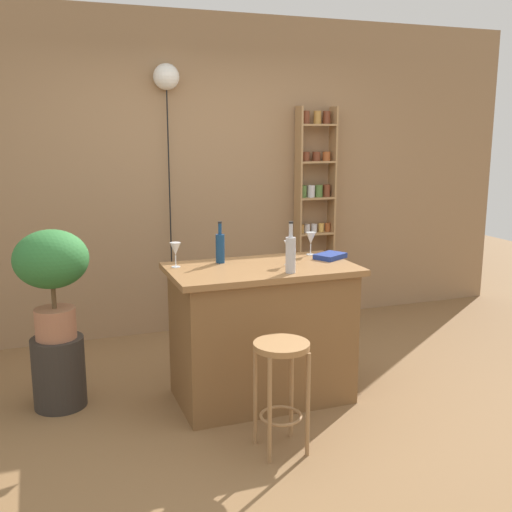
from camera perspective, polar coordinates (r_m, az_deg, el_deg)
name	(u,v)px	position (r m, az deg, el deg)	size (l,w,h in m)	color
ground	(278,415)	(4.04, 2.09, -14.76)	(12.00, 12.00, 0.00)	brown
back_wall	(197,176)	(5.48, -5.58, 7.49)	(6.40, 0.10, 2.80)	#997551
kitchen_counter	(262,332)	(4.12, 0.55, -7.21)	(1.23, 0.69, 0.92)	brown
bar_stool	(281,371)	(3.46, 2.40, -10.80)	(0.32, 0.32, 0.65)	#997047
spice_shelf	(315,211)	(5.76, 5.56, 4.22)	(0.37, 0.15, 2.02)	#A87F51
plant_stool	(59,372)	(4.27, -18.05, -10.35)	(0.34, 0.34, 0.47)	#2D2823
potted_plant	(52,269)	(4.07, -18.68, -1.18)	(0.47, 0.43, 0.72)	#A86B4C
bottle_olive_oil	(291,254)	(3.79, 3.27, 0.23)	(0.06, 0.06, 0.33)	#B2B2B7
bottle_vinegar	(220,247)	(4.08, -3.40, 0.82)	(0.06, 0.06, 0.28)	navy
wine_glass_left	(175,250)	(3.98, -7.60, 0.60)	(0.07, 0.07, 0.16)	silver
wine_glass_center	(289,248)	(4.01, 3.15, 0.79)	(0.07, 0.07, 0.16)	silver
wine_glass_right	(311,239)	(4.36, 5.18, 1.63)	(0.07, 0.07, 0.16)	silver
cookbook	(330,256)	(4.26, 6.99, 0.00)	(0.21, 0.15, 0.04)	navy
pendant_globe_light	(166,81)	(5.31, -8.44, 16.00)	(0.22, 0.22, 2.35)	black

